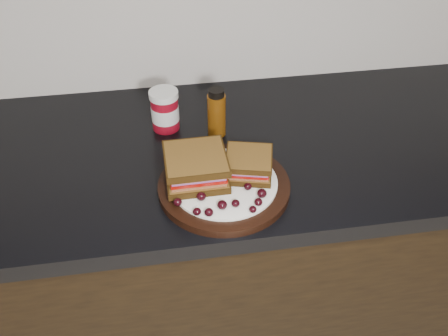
# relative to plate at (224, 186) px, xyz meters

# --- Properties ---
(base_cabinets) EXTENTS (3.96, 0.58, 0.86)m
(base_cabinets) POSITION_rel_plate_xyz_m (-0.03, 0.15, -0.48)
(base_cabinets) COLOR black
(base_cabinets) RESTS_ON ground_plane
(countertop) EXTENTS (3.98, 0.60, 0.04)m
(countertop) POSITION_rel_plate_xyz_m (-0.03, 0.15, -0.03)
(countertop) COLOR black
(countertop) RESTS_ON base_cabinets
(plate) EXTENTS (0.28, 0.28, 0.02)m
(plate) POSITION_rel_plate_xyz_m (0.00, 0.00, 0.00)
(plate) COLOR black
(plate) RESTS_ON countertop
(sandwich_left) EXTENTS (0.13, 0.13, 0.06)m
(sandwich_left) POSITION_rel_plate_xyz_m (-0.06, 0.02, 0.04)
(sandwich_left) COLOR brown
(sandwich_left) RESTS_ON plate
(sandwich_right) EXTENTS (0.12, 0.12, 0.04)m
(sandwich_right) POSITION_rel_plate_xyz_m (0.06, 0.02, 0.04)
(sandwich_right) COLOR brown
(sandwich_right) RESTS_ON plate
(grape_0) EXTENTS (0.02, 0.02, 0.02)m
(grape_0) POSITION_rel_plate_xyz_m (-0.10, -0.06, 0.02)
(grape_0) COLOR black
(grape_0) RESTS_ON plate
(grape_1) EXTENTS (0.02, 0.02, 0.02)m
(grape_1) POSITION_rel_plate_xyz_m (-0.05, -0.05, 0.02)
(grape_1) COLOR black
(grape_1) RESTS_ON plate
(grape_2) EXTENTS (0.02, 0.02, 0.02)m
(grape_2) POSITION_rel_plate_xyz_m (-0.07, -0.09, 0.02)
(grape_2) COLOR black
(grape_2) RESTS_ON plate
(grape_3) EXTENTS (0.02, 0.02, 0.02)m
(grape_3) POSITION_rel_plate_xyz_m (-0.04, -0.10, 0.02)
(grape_3) COLOR black
(grape_3) RESTS_ON plate
(grape_4) EXTENTS (0.02, 0.02, 0.02)m
(grape_4) POSITION_rel_plate_xyz_m (-0.02, -0.08, 0.02)
(grape_4) COLOR black
(grape_4) RESTS_ON plate
(grape_5) EXTENTS (0.02, 0.02, 0.02)m
(grape_5) POSITION_rel_plate_xyz_m (0.01, -0.08, 0.02)
(grape_5) COLOR black
(grape_5) RESTS_ON plate
(grape_6) EXTENTS (0.02, 0.02, 0.01)m
(grape_6) POSITION_rel_plate_xyz_m (0.04, -0.10, 0.02)
(grape_6) COLOR black
(grape_6) RESTS_ON plate
(grape_7) EXTENTS (0.02, 0.02, 0.02)m
(grape_7) POSITION_rel_plate_xyz_m (0.06, -0.08, 0.02)
(grape_7) COLOR black
(grape_7) RESTS_ON plate
(grape_8) EXTENTS (0.02, 0.02, 0.02)m
(grape_8) POSITION_rel_plate_xyz_m (0.07, -0.06, 0.02)
(grape_8) COLOR black
(grape_8) RESTS_ON plate
(grape_9) EXTENTS (0.02, 0.02, 0.02)m
(grape_9) POSITION_rel_plate_xyz_m (0.04, -0.03, 0.02)
(grape_9) COLOR black
(grape_9) RESTS_ON plate
(grape_10) EXTENTS (0.02, 0.02, 0.02)m
(grape_10) POSITION_rel_plate_xyz_m (0.09, -0.00, 0.02)
(grape_10) COLOR black
(grape_10) RESTS_ON plate
(grape_11) EXTENTS (0.02, 0.02, 0.02)m
(grape_11) POSITION_rel_plate_xyz_m (0.08, 0.00, 0.02)
(grape_11) COLOR black
(grape_11) RESTS_ON plate
(grape_12) EXTENTS (0.02, 0.02, 0.02)m
(grape_12) POSITION_rel_plate_xyz_m (0.07, 0.03, 0.02)
(grape_12) COLOR black
(grape_12) RESTS_ON plate
(grape_13) EXTENTS (0.02, 0.02, 0.01)m
(grape_13) POSITION_rel_plate_xyz_m (0.07, 0.06, 0.02)
(grape_13) COLOR black
(grape_13) RESTS_ON plate
(grape_14) EXTENTS (0.02, 0.02, 0.02)m
(grape_14) POSITION_rel_plate_xyz_m (-0.06, 0.04, 0.02)
(grape_14) COLOR black
(grape_14) RESTS_ON plate
(grape_15) EXTENTS (0.02, 0.02, 0.02)m
(grape_15) POSITION_rel_plate_xyz_m (-0.06, 0.01, 0.02)
(grape_15) COLOR black
(grape_15) RESTS_ON plate
(grape_16) EXTENTS (0.02, 0.02, 0.02)m
(grape_16) POSITION_rel_plate_xyz_m (-0.09, 0.01, 0.02)
(grape_16) COLOR black
(grape_16) RESTS_ON plate
(grape_17) EXTENTS (0.02, 0.02, 0.02)m
(grape_17) POSITION_rel_plate_xyz_m (-0.08, -0.00, 0.02)
(grape_17) COLOR black
(grape_17) RESTS_ON plate
(grape_18) EXTENTS (0.02, 0.02, 0.02)m
(grape_18) POSITION_rel_plate_xyz_m (-0.07, 0.04, 0.02)
(grape_18) COLOR black
(grape_18) RESTS_ON plate
(grape_19) EXTENTS (0.02, 0.02, 0.02)m
(grape_19) POSITION_rel_plate_xyz_m (-0.07, 0.04, 0.02)
(grape_19) COLOR black
(grape_19) RESTS_ON plate
(grape_20) EXTENTS (0.02, 0.02, 0.01)m
(grape_20) POSITION_rel_plate_xyz_m (-0.05, 0.00, 0.02)
(grape_20) COLOR black
(grape_20) RESTS_ON plate
(condiment_jar) EXTENTS (0.09, 0.09, 0.10)m
(condiment_jar) POSITION_rel_plate_xyz_m (-0.11, 0.25, 0.04)
(condiment_jar) COLOR maroon
(condiment_jar) RESTS_ON countertop
(oil_bottle) EXTENTS (0.06, 0.06, 0.12)m
(oil_bottle) POSITION_rel_plate_xyz_m (0.01, 0.21, 0.05)
(oil_bottle) COLOR #532C08
(oil_bottle) RESTS_ON countertop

